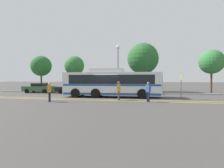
% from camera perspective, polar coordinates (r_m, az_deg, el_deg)
% --- Properties ---
extents(ground_plane, '(220.00, 220.00, 0.00)m').
position_cam_1_polar(ground_plane, '(19.08, -1.59, -4.39)').
color(ground_plane, '#423F3D').
extents(lane_strip_0, '(30.50, 0.20, 0.01)m').
position_cam_1_polar(lane_strip_0, '(17.28, -1.41, -5.00)').
color(lane_strip_0, gold).
rests_on(lane_strip_0, ground_plane).
extents(lane_strip_1, '(30.50, 0.20, 0.01)m').
position_cam_1_polar(lane_strip_1, '(16.30, -2.19, -5.40)').
color(lane_strip_1, gold).
rests_on(lane_strip_1, ground_plane).
extents(curb_strip, '(38.50, 0.36, 0.15)m').
position_cam_1_polar(curb_strip, '(24.74, 2.43, -2.86)').
color(curb_strip, '#99999E').
rests_on(curb_strip, ground_plane).
extents(transit_bus, '(10.92, 3.14, 3.12)m').
position_cam_1_polar(transit_bus, '(19.33, -0.05, 0.34)').
color(transit_bus, silver).
rests_on(transit_bus, ground_plane).
extents(parked_car_0, '(4.44, 2.21, 1.41)m').
position_cam_1_polar(parked_car_0, '(27.80, -22.74, -1.15)').
color(parked_car_0, '#335B33').
rests_on(parked_car_0, ground_plane).
extents(parked_car_1, '(4.92, 2.26, 1.44)m').
position_cam_1_polar(parked_car_1, '(24.97, -12.39, -1.35)').
color(parked_car_1, black).
rests_on(parked_car_1, ground_plane).
extents(parked_car_2, '(3.98, 1.96, 1.50)m').
position_cam_1_polar(parked_car_2, '(23.18, 0.94, -1.45)').
color(parked_car_2, navy).
rests_on(parked_car_2, ground_plane).
extents(pedestrian_0, '(0.32, 0.46, 1.71)m').
position_cam_1_polar(pedestrian_0, '(16.27, -19.74, -2.07)').
color(pedestrian_0, '#191E38').
rests_on(pedestrian_0, ground_plane).
extents(pedestrian_1, '(0.44, 0.46, 1.73)m').
position_cam_1_polar(pedestrian_1, '(15.62, 11.74, -2.10)').
color(pedestrian_1, '#191E38').
rests_on(pedestrian_1, ground_plane).
extents(pedestrian_2, '(0.26, 0.44, 1.78)m').
position_cam_1_polar(pedestrian_2, '(16.47, 2.19, -1.77)').
color(pedestrian_2, brown).
rests_on(pedestrian_2, ground_plane).
extents(bus_stop_sign, '(0.07, 0.40, 2.53)m').
position_cam_1_polar(bus_stop_sign, '(18.53, 21.64, 0.26)').
color(bus_stop_sign, '#59595E').
rests_on(bus_stop_sign, ground_plane).
extents(street_lamp, '(0.54, 0.54, 6.93)m').
position_cam_1_polar(street_lamp, '(25.56, 1.97, 8.64)').
color(street_lamp, '#59595E').
rests_on(street_lamp, ground_plane).
extents(tree_0, '(3.31, 3.31, 5.94)m').
position_cam_1_polar(tree_0, '(30.24, -12.21, 5.85)').
color(tree_0, '#513823').
rests_on(tree_0, ground_plane).
extents(tree_1, '(3.52, 3.52, 6.29)m').
position_cam_1_polar(tree_1, '(29.39, 29.75, 6.30)').
color(tree_1, '#513823').
rests_on(tree_1, ground_plane).
extents(tree_2, '(4.87, 4.87, 7.66)m').
position_cam_1_polar(tree_2, '(28.04, 10.02, 8.15)').
color(tree_2, '#513823').
rests_on(tree_2, ground_plane).
extents(tree_3, '(3.57, 3.57, 6.13)m').
position_cam_1_polar(tree_3, '(33.38, -22.13, 5.48)').
color(tree_3, '#513823').
rests_on(tree_3, ground_plane).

